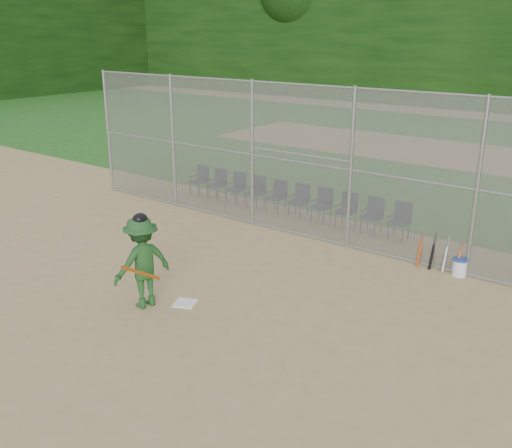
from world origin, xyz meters
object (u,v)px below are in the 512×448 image
Objects in this scene: batter_at_plate at (142,262)px; home_plate at (185,303)px; water_cooler at (459,267)px; chair_0 at (199,181)px.

home_plate is at bearing 41.69° from batter_at_plate.
batter_at_plate reaches higher than water_cooler.
home_plate is 7.99m from chair_0.
batter_at_plate is at bearing -138.31° from home_plate.
chair_0 is (-4.55, 6.62, -0.46)m from batter_at_plate.
water_cooler is 9.22m from chair_0.
batter_at_plate is 4.73× the size of water_cooler.
home_plate is 1.02× the size of water_cooler.
water_cooler is at bearing -8.78° from chair_0.
batter_at_plate is 2.03× the size of chair_0.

